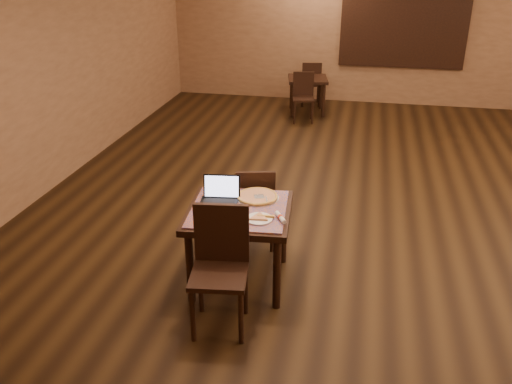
% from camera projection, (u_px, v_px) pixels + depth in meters
% --- Properties ---
extents(ground, '(10.00, 10.00, 0.00)m').
position_uv_depth(ground, '(363.00, 211.00, 6.48)').
color(ground, black).
rests_on(ground, ground).
extents(wall_back, '(8.00, 0.02, 3.00)m').
position_uv_depth(wall_back, '(377.00, 25.00, 10.30)').
color(wall_back, '#99704E').
rests_on(wall_back, ground).
extents(wall_left, '(0.02, 10.00, 3.00)m').
position_uv_depth(wall_left, '(40.00, 71.00, 6.59)').
color(wall_left, '#99704E').
rests_on(wall_left, ground).
extents(mural, '(2.34, 0.05, 1.64)m').
position_uv_depth(mural, '(404.00, 23.00, 10.15)').
color(mural, '#245585').
rests_on(mural, wall_back).
extents(tiled_table, '(1.00, 1.00, 0.76)m').
position_uv_depth(tiled_table, '(239.00, 218.00, 4.88)').
color(tiled_table, black).
rests_on(tiled_table, ground).
extents(chair_main_near, '(0.50, 0.50, 1.04)m').
position_uv_depth(chair_main_near, '(220.00, 261.00, 4.38)').
color(chair_main_near, black).
rests_on(chair_main_near, ground).
extents(chair_main_far, '(0.47, 0.47, 0.90)m').
position_uv_depth(chair_main_far, '(255.00, 204.00, 5.50)').
color(chair_main_far, black).
rests_on(chair_main_far, ground).
extents(laptop, '(0.37, 0.31, 0.23)m').
position_uv_depth(laptop, '(220.00, 195.00, 4.95)').
color(laptop, black).
rests_on(laptop, tiled_table).
extents(plate, '(0.23, 0.23, 0.01)m').
position_uv_depth(plate, '(259.00, 219.00, 4.64)').
color(plate, white).
rests_on(plate, tiled_table).
extents(pizza_slice, '(0.20, 0.20, 0.02)m').
position_uv_depth(pizza_slice, '(259.00, 217.00, 4.63)').
color(pizza_slice, beige).
rests_on(pizza_slice, plate).
extents(pizza_pan, '(0.40, 0.40, 0.01)m').
position_uv_depth(pizza_pan, '(257.00, 198.00, 5.03)').
color(pizza_pan, silver).
rests_on(pizza_pan, tiled_table).
extents(pizza_whole, '(0.38, 0.38, 0.03)m').
position_uv_depth(pizza_whole, '(257.00, 196.00, 5.02)').
color(pizza_whole, beige).
rests_on(pizza_whole, pizza_pan).
extents(spatula, '(0.15, 0.23, 0.01)m').
position_uv_depth(spatula, '(259.00, 197.00, 5.00)').
color(spatula, silver).
rests_on(spatula, pizza_whole).
extents(napkin_roll, '(0.13, 0.18, 0.04)m').
position_uv_depth(napkin_roll, '(280.00, 217.00, 4.63)').
color(napkin_roll, white).
rests_on(napkin_roll, tiled_table).
extents(other_table_b, '(0.82, 0.82, 0.66)m').
position_uv_depth(other_table_b, '(308.00, 84.00, 10.02)').
color(other_table_b, black).
rests_on(other_table_b, ground).
extents(other_table_b_chair_near, '(0.43, 0.43, 0.86)m').
position_uv_depth(other_table_b_chair_near, '(303.00, 94.00, 9.61)').
color(other_table_b_chair_near, black).
rests_on(other_table_b_chair_near, ground).
extents(other_table_b_chair_far, '(0.43, 0.43, 0.86)m').
position_uv_depth(other_table_b_chair_far, '(311.00, 81.00, 10.49)').
color(other_table_b_chair_far, black).
rests_on(other_table_b_chair_far, ground).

